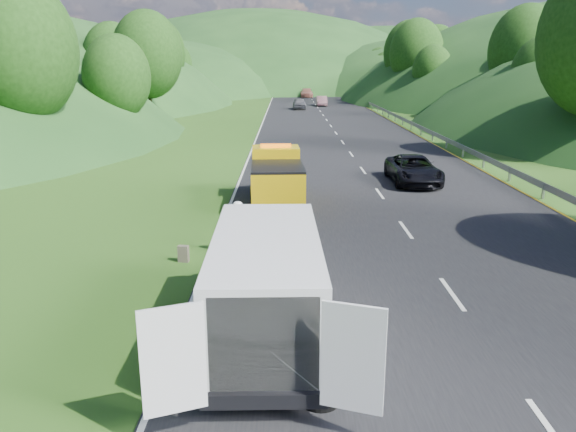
{
  "coord_description": "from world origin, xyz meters",
  "views": [
    {
      "loc": [
        -1.45,
        -15.93,
        5.98
      ],
      "look_at": [
        -1.39,
        1.26,
        1.3
      ],
      "focal_mm": 35.0,
      "sensor_mm": 36.0,
      "label": 1
    }
  ],
  "objects_px": {
    "white_van": "(267,282)",
    "woman": "(240,255)",
    "tow_truck": "(276,176)",
    "passing_suv": "(413,183)",
    "worker": "(298,341)",
    "suitcase": "(183,254)",
    "spare_tire": "(320,403)",
    "child": "(250,263)"
  },
  "relations": [
    {
      "from": "suitcase",
      "to": "spare_tire",
      "type": "distance_m",
      "value": 8.47
    },
    {
      "from": "worker",
      "to": "tow_truck",
      "type": "bearing_deg",
      "value": 90.93
    },
    {
      "from": "worker",
      "to": "passing_suv",
      "type": "height_order",
      "value": "worker"
    },
    {
      "from": "woman",
      "to": "white_van",
      "type": "bearing_deg",
      "value": -171.57
    },
    {
      "from": "woman",
      "to": "passing_suv",
      "type": "height_order",
      "value": "woman"
    },
    {
      "from": "child",
      "to": "suitcase",
      "type": "distance_m",
      "value": 2.09
    },
    {
      "from": "child",
      "to": "suitcase",
      "type": "xyz_separation_m",
      "value": [
        -2.07,
        0.1,
        0.26
      ]
    },
    {
      "from": "tow_truck",
      "to": "passing_suv",
      "type": "height_order",
      "value": "tow_truck"
    },
    {
      "from": "tow_truck",
      "to": "passing_suv",
      "type": "relative_size",
      "value": 1.17
    },
    {
      "from": "white_van",
      "to": "woman",
      "type": "height_order",
      "value": "white_van"
    },
    {
      "from": "child",
      "to": "suitcase",
      "type": "bearing_deg",
      "value": -147.58
    },
    {
      "from": "worker",
      "to": "white_van",
      "type": "bearing_deg",
      "value": 173.56
    },
    {
      "from": "woman",
      "to": "child",
      "type": "relative_size",
      "value": 1.87
    },
    {
      "from": "child",
      "to": "passing_suv",
      "type": "height_order",
      "value": "passing_suv"
    },
    {
      "from": "woman",
      "to": "spare_tire",
      "type": "xyz_separation_m",
      "value": [
        2.1,
        -8.21,
        0.0
      ]
    },
    {
      "from": "worker",
      "to": "spare_tire",
      "type": "xyz_separation_m",
      "value": [
        0.34,
        -2.36,
        0.0
      ]
    },
    {
      "from": "worker",
      "to": "suitcase",
      "type": "bearing_deg",
      "value": 121.57
    },
    {
      "from": "woman",
      "to": "worker",
      "type": "height_order",
      "value": "worker"
    },
    {
      "from": "woman",
      "to": "worker",
      "type": "xyz_separation_m",
      "value": [
        1.76,
        -5.85,
        0.0
      ]
    },
    {
      "from": "white_van",
      "to": "woman",
      "type": "relative_size",
      "value": 3.97
    },
    {
      "from": "woman",
      "to": "suitcase",
      "type": "bearing_deg",
      "value": 108.89
    },
    {
      "from": "white_van",
      "to": "suitcase",
      "type": "distance_m",
      "value": 5.96
    },
    {
      "from": "white_van",
      "to": "suitcase",
      "type": "bearing_deg",
      "value": 117.24
    },
    {
      "from": "child",
      "to": "spare_tire",
      "type": "relative_size",
      "value": 1.31
    },
    {
      "from": "worker",
      "to": "suitcase",
      "type": "distance_m",
      "value": 6.26
    },
    {
      "from": "woman",
      "to": "tow_truck",
      "type": "bearing_deg",
      "value": -10.54
    },
    {
      "from": "woman",
      "to": "passing_suv",
      "type": "relative_size",
      "value": 0.35
    },
    {
      "from": "tow_truck",
      "to": "white_van",
      "type": "bearing_deg",
      "value": -92.64
    },
    {
      "from": "suitcase",
      "to": "child",
      "type": "bearing_deg",
      "value": -2.85
    },
    {
      "from": "child",
      "to": "spare_tire",
      "type": "height_order",
      "value": "child"
    },
    {
      "from": "woman",
      "to": "worker",
      "type": "bearing_deg",
      "value": -165.18
    },
    {
      "from": "worker",
      "to": "spare_tire",
      "type": "relative_size",
      "value": 2.63
    },
    {
      "from": "suitcase",
      "to": "passing_suv",
      "type": "height_order",
      "value": "passing_suv"
    },
    {
      "from": "white_van",
      "to": "worker",
      "type": "bearing_deg",
      "value": -5.34
    },
    {
      "from": "worker",
      "to": "suitcase",
      "type": "relative_size",
      "value": 3.6
    },
    {
      "from": "tow_truck",
      "to": "suitcase",
      "type": "relative_size",
      "value": 11.16
    },
    {
      "from": "white_van",
      "to": "child",
      "type": "distance_m",
      "value": 5.28
    },
    {
      "from": "tow_truck",
      "to": "spare_tire",
      "type": "distance_m",
      "value": 15.29
    },
    {
      "from": "tow_truck",
      "to": "passing_suv",
      "type": "bearing_deg",
      "value": 28.7
    },
    {
      "from": "woman",
      "to": "worker",
      "type": "relative_size",
      "value": 0.93
    },
    {
      "from": "suitcase",
      "to": "white_van",
      "type": "bearing_deg",
      "value": -61.7
    },
    {
      "from": "woman",
      "to": "child",
      "type": "xyz_separation_m",
      "value": [
        0.36,
        -0.75,
        0.0
      ]
    }
  ]
}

